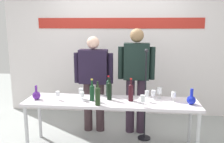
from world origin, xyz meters
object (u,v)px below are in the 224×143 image
presenter_right (136,75)px  wine_bottle_1 (109,90)px  wine_glass_right_4 (153,93)px  microphone_stand (145,110)px  wine_glass_right_3 (143,99)px  wine_glass_right_0 (173,95)px  wine_bottle_3 (98,95)px  wine_glass_left_2 (82,95)px  presenter_left (94,78)px  wine_bottle_0 (108,87)px  wine_bottle_4 (92,92)px  wine_glass_right_2 (159,91)px  wine_glass_left_1 (81,91)px  decanter_blue_right (191,99)px  wine_bottle_2 (131,92)px  wine_glass_right_1 (147,94)px  wine_glass_left_0 (58,94)px  display_table (111,105)px  decanter_blue_left (36,95)px

presenter_right → wine_bottle_1: 0.66m
presenter_right → wine_glass_right_4: presenter_right is taller
microphone_stand → wine_glass_right_3: bearing=-95.8°
wine_glass_right_0 → wine_glass_right_4: bearing=168.2°
wine_bottle_3 → wine_glass_left_2: size_ratio=2.58×
presenter_left → presenter_right: bearing=0.0°
wine_bottle_0 → wine_glass_right_0: wine_bottle_0 is taller
wine_bottle_0 → wine_glass_right_0: 0.94m
wine_bottle_4 → wine_glass_right_2: 0.98m
wine_bottle_4 → microphone_stand: size_ratio=0.22×
wine_bottle_4 → wine_glass_right_3: size_ratio=1.96×
wine_glass_left_1 → microphone_stand: bearing=17.5°
wine_bottle_1 → presenter_left: bearing=121.1°
wine_glass_right_2 → decanter_blue_right: bearing=-30.1°
wine_bottle_2 → wine_glass_right_1: 0.22m
wine_glass_left_2 → microphone_stand: 1.03m
wine_bottle_1 → wine_glass_left_1: size_ratio=2.11×
wine_bottle_1 → wine_bottle_3: size_ratio=0.99×
wine_bottle_4 → wine_glass_right_2: (0.95, 0.21, -0.02)m
wine_bottle_4 → wine_glass_left_2: 0.15m
wine_glass_right_0 → microphone_stand: size_ratio=0.09×
wine_bottle_2 → wine_glass_right_0: wine_bottle_2 is taller
wine_glass_right_2 → wine_glass_right_0: bearing=-34.2°
wine_glass_right_0 → wine_glass_right_3: (-0.44, -0.28, 0.02)m
decanter_blue_right → wine_glass_left_0: (-1.85, 0.01, 0.02)m
wine_glass_right_0 → wine_glass_right_3: 0.52m
presenter_right → microphone_stand: (0.14, -0.23, -0.52)m
display_table → wine_glass_right_0: size_ratio=18.09×
presenter_right → decanter_blue_left: bearing=-156.2°
wine_bottle_3 → wine_glass_left_2: wine_bottle_3 is taller
presenter_left → presenter_right: 0.70m
wine_bottle_4 → wine_glass_left_1: size_ratio=2.03×
decanter_blue_left → wine_glass_left_1: bearing=8.9°
presenter_right → wine_bottle_2: (-0.07, -0.56, -0.13)m
presenter_right → wine_glass_left_0: 1.28m
wine_bottle_1 → microphone_stand: bearing=29.9°
display_table → presenter_right: size_ratio=1.42×
wine_glass_right_4 → wine_bottle_2: bearing=-162.9°
wine_bottle_2 → wine_glass_left_0: size_ratio=2.54×
wine_bottle_1 → wine_glass_right_3: (0.46, -0.26, -0.03)m
presenter_right → wine_bottle_4: (-0.61, -0.60, -0.13)m
wine_glass_left_1 → microphone_stand: size_ratio=0.11×
wine_bottle_4 → microphone_stand: microphone_stand is taller
wine_glass_right_2 → wine_glass_right_4: 0.11m
display_table → wine_glass_right_1: 0.53m
decanter_blue_left → wine_glass_left_0: (0.31, 0.01, 0.02)m
wine_bottle_4 → display_table: bearing=4.3°
wine_bottle_0 → wine_glass_right_2: (0.75, -0.03, -0.02)m
presenter_left → wine_glass_right_0: (1.22, -0.52, -0.10)m
wine_bottle_3 → wine_glass_right_1: bearing=17.6°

